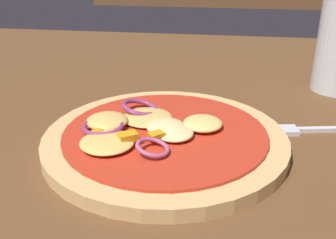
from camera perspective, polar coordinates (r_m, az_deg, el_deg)
name	(u,v)px	position (r m, az deg, el deg)	size (l,w,h in m)	color
dining_table	(117,164)	(0.41, -7.24, -6.32)	(1.43, 1.01, 0.04)	brown
pizza	(163,138)	(0.40, -0.78, -2.58)	(0.24, 0.24, 0.03)	tan
fork	(319,130)	(0.46, 20.52, -1.36)	(0.16, 0.04, 0.01)	silver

